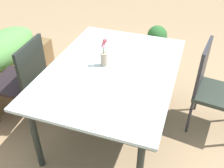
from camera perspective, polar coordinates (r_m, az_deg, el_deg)
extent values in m
plane|color=#9E7F5B|center=(2.80, -0.24, -10.11)|extent=(12.00, 12.00, 0.00)
cube|color=#B2C6C1|center=(2.37, 0.00, 3.22)|extent=(1.59, 1.15, 0.03)
cube|color=#232823|center=(2.39, 0.00, 2.71)|extent=(1.56, 1.13, 0.02)
cylinder|color=#232823|center=(2.06, 6.22, -17.89)|extent=(0.06, 0.06, 0.72)
cylinder|color=#232823|center=(3.06, 12.36, 2.23)|extent=(0.06, 0.06, 0.72)
cylinder|color=#232823|center=(2.34, -16.60, -11.30)|extent=(0.06, 0.06, 0.72)
cylinder|color=#232823|center=(3.25, -3.77, 5.22)|extent=(0.06, 0.06, 0.72)
cube|color=#2B332A|center=(2.77, 22.54, -2.11)|extent=(0.50, 0.50, 0.04)
cube|color=#2D2D33|center=(2.64, 19.48, 3.50)|extent=(0.42, 0.09, 0.49)
cylinder|color=#2D2D33|center=(3.07, 18.51, -2.30)|extent=(0.03, 0.03, 0.43)
cylinder|color=#2D2D33|center=(2.75, 16.80, -6.96)|extent=(0.03, 0.03, 0.43)
cube|color=black|center=(2.85, -20.35, 0.50)|extent=(0.50, 0.50, 0.04)
cube|color=black|center=(2.61, -17.37, 4.04)|extent=(0.45, 0.06, 0.46)
cylinder|color=black|center=(3.24, -20.66, -0.16)|extent=(0.03, 0.03, 0.46)
cylinder|color=black|center=(2.75, -17.94, -6.83)|extent=(0.03, 0.03, 0.46)
cylinder|color=black|center=(3.03, -13.82, -1.50)|extent=(0.03, 0.03, 0.46)
cylinder|color=tan|center=(2.38, -1.81, 5.51)|extent=(0.06, 0.06, 0.13)
cylinder|color=#2D662D|center=(2.33, -1.53, 7.80)|extent=(0.01, 0.01, 0.16)
sphere|color=#DB4C56|center=(2.30, -1.56, 9.57)|extent=(0.04, 0.04, 0.04)
cylinder|color=#2D662D|center=(2.33, -1.89, 7.49)|extent=(0.01, 0.01, 0.14)
sphere|color=#DB4C56|center=(2.30, -1.92, 9.06)|extent=(0.02, 0.02, 0.02)
cylinder|color=#2D662D|center=(2.34, -1.93, 7.20)|extent=(0.01, 0.01, 0.11)
sphere|color=pink|center=(2.31, -1.96, 8.44)|extent=(0.04, 0.04, 0.04)
ellipsoid|color=#569347|center=(3.43, -23.21, 7.01)|extent=(1.10, 0.50, 0.40)
cylinder|color=#9E6047|center=(4.08, 9.65, 7.61)|extent=(0.27, 0.27, 0.23)
sphere|color=#2D662D|center=(3.98, 9.99, 10.57)|extent=(0.30, 0.30, 0.30)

